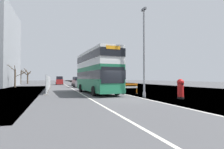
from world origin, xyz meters
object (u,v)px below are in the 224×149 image
at_px(red_pillar_postbox, 181,88).
at_px(double_decker_bus, 96,71).
at_px(car_receding_far, 59,81).
at_px(lamppost_foreground, 144,55).
at_px(car_receding_mid, 77,82).
at_px(car_oncoming_near, 79,82).
at_px(roadworks_barrier, 130,87).

bearing_deg(red_pillar_postbox, double_decker_bus, 125.71).
distance_m(red_pillar_postbox, car_receding_far, 39.73).
relative_size(lamppost_foreground, car_receding_mid, 2.11).
relative_size(car_oncoming_near, car_receding_mid, 0.97).
height_order(red_pillar_postbox, roadworks_barrier, red_pillar_postbox).
bearing_deg(roadworks_barrier, red_pillar_postbox, -68.09).
bearing_deg(car_oncoming_near, car_receding_far, 101.66).
relative_size(lamppost_foreground, red_pillar_postbox, 4.85).
bearing_deg(car_oncoming_near, double_decker_bus, -89.79).
height_order(double_decker_bus, lamppost_foreground, lamppost_foreground).
xyz_separation_m(double_decker_bus, red_pillar_postbox, (5.64, -7.84, -1.68)).
bearing_deg(red_pillar_postbox, car_oncoming_near, 104.03).
xyz_separation_m(red_pillar_postbox, car_oncoming_near, (-5.69, 22.79, 0.01)).
height_order(red_pillar_postbox, car_oncoming_near, car_oncoming_near).
distance_m(lamppost_foreground, car_receding_far, 37.39).
distance_m(red_pillar_postbox, car_oncoming_near, 23.49).
bearing_deg(roadworks_barrier, double_decker_bus, 147.05).
xyz_separation_m(car_oncoming_near, car_receding_far, (-3.28, 15.91, 0.11)).
height_order(car_oncoming_near, car_receding_mid, car_receding_mid).
xyz_separation_m(lamppost_foreground, car_receding_far, (-6.53, 36.71, -2.89)).
relative_size(lamppost_foreground, car_receding_far, 1.94).
bearing_deg(lamppost_foreground, roadworks_barrier, 87.36).
distance_m(roadworks_barrier, car_oncoming_near, 17.47).
distance_m(double_decker_bus, roadworks_barrier, 4.41).
bearing_deg(red_pillar_postbox, car_receding_mid, 99.96).
height_order(car_receding_mid, car_receding_far, car_receding_far).
bearing_deg(car_receding_far, double_decker_bus, -83.82).
height_order(red_pillar_postbox, car_receding_mid, car_receding_mid).
distance_m(double_decker_bus, car_receding_far, 31.08).
bearing_deg(red_pillar_postbox, lamppost_foreground, 140.76).
bearing_deg(lamppost_foreground, double_decker_bus, 118.63).
bearing_deg(car_receding_mid, car_oncoming_near, -92.98).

